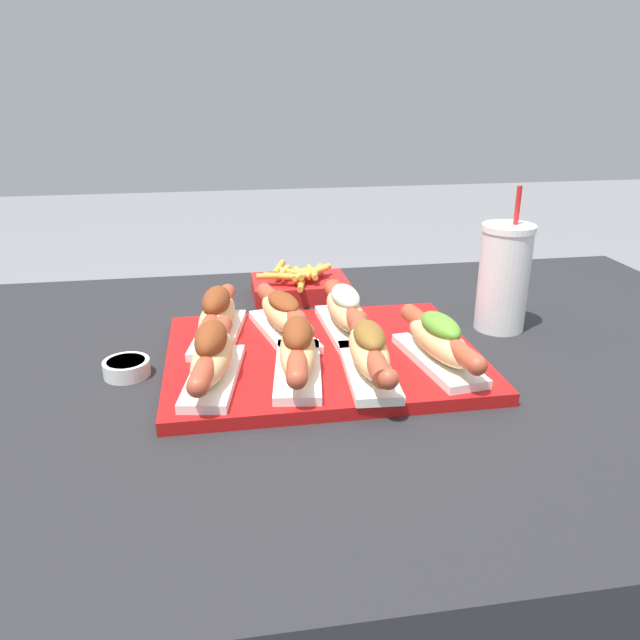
{
  "coord_description": "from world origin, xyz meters",
  "views": [
    {
      "loc": [
        -0.19,
        -0.82,
        1.13
      ],
      "look_at": [
        -0.05,
        0.02,
        0.8
      ],
      "focal_mm": 35.0,
      "sensor_mm": 36.0,
      "label": 1
    }
  ],
  "objects_px": {
    "fries_basket": "(300,286)",
    "hot_dog_5": "(283,315)",
    "hot_dog_1": "(298,350)",
    "sauce_bowl": "(127,366)",
    "hot_dog_0": "(212,356)",
    "drink_cup": "(504,277)",
    "serving_tray": "(322,356)",
    "hot_dog_3": "(439,341)",
    "hot_dog_2": "(371,351)",
    "hot_dog_4": "(217,316)",
    "hot_dog_6": "(345,311)"
  },
  "relations": [
    {
      "from": "hot_dog_5",
      "to": "fries_basket",
      "type": "relative_size",
      "value": 1.22
    },
    {
      "from": "hot_dog_0",
      "to": "hot_dog_5",
      "type": "height_order",
      "value": "hot_dog_0"
    },
    {
      "from": "hot_dog_1",
      "to": "hot_dog_3",
      "type": "bearing_deg",
      "value": 0.06
    },
    {
      "from": "hot_dog_5",
      "to": "drink_cup",
      "type": "bearing_deg",
      "value": 2.32
    },
    {
      "from": "hot_dog_0",
      "to": "hot_dog_3",
      "type": "xyz_separation_m",
      "value": [
        0.31,
        0.0,
        -0.0
      ]
    },
    {
      "from": "hot_dog_4",
      "to": "hot_dog_6",
      "type": "xyz_separation_m",
      "value": [
        0.2,
        -0.01,
        -0.0
      ]
    },
    {
      "from": "serving_tray",
      "to": "sauce_bowl",
      "type": "height_order",
      "value": "sauce_bowl"
    },
    {
      "from": "hot_dog_3",
      "to": "hot_dog_5",
      "type": "distance_m",
      "value": 0.24
    },
    {
      "from": "hot_dog_0",
      "to": "hot_dog_1",
      "type": "height_order",
      "value": "hot_dog_0"
    },
    {
      "from": "sauce_bowl",
      "to": "hot_dog_6",
      "type": "bearing_deg",
      "value": 11.32
    },
    {
      "from": "hot_dog_1",
      "to": "hot_dog_4",
      "type": "bearing_deg",
      "value": 125.84
    },
    {
      "from": "hot_dog_2",
      "to": "hot_dog_4",
      "type": "xyz_separation_m",
      "value": [
        -0.2,
        0.16,
        0.0
      ]
    },
    {
      "from": "serving_tray",
      "to": "hot_dog_2",
      "type": "height_order",
      "value": "hot_dog_2"
    },
    {
      "from": "hot_dog_3",
      "to": "drink_cup",
      "type": "xyz_separation_m",
      "value": [
        0.16,
        0.15,
        0.04
      ]
    },
    {
      "from": "hot_dog_0",
      "to": "hot_dog_5",
      "type": "distance_m",
      "value": 0.18
    },
    {
      "from": "hot_dog_5",
      "to": "sauce_bowl",
      "type": "bearing_deg",
      "value": -164.08
    },
    {
      "from": "hot_dog_1",
      "to": "serving_tray",
      "type": "bearing_deg",
      "value": 57.36
    },
    {
      "from": "hot_dog_0",
      "to": "hot_dog_4",
      "type": "bearing_deg",
      "value": 86.88
    },
    {
      "from": "hot_dog_1",
      "to": "sauce_bowl",
      "type": "relative_size",
      "value": 3.42
    },
    {
      "from": "hot_dog_2",
      "to": "drink_cup",
      "type": "bearing_deg",
      "value": 33.18
    },
    {
      "from": "hot_dog_1",
      "to": "drink_cup",
      "type": "xyz_separation_m",
      "value": [
        0.36,
        0.15,
        0.03
      ]
    },
    {
      "from": "serving_tray",
      "to": "hot_dog_0",
      "type": "bearing_deg",
      "value": -155.33
    },
    {
      "from": "hot_dog_1",
      "to": "hot_dog_4",
      "type": "height_order",
      "value": "hot_dog_4"
    },
    {
      "from": "hot_dog_6",
      "to": "drink_cup",
      "type": "relative_size",
      "value": 0.94
    },
    {
      "from": "serving_tray",
      "to": "fries_basket",
      "type": "height_order",
      "value": "fries_basket"
    },
    {
      "from": "hot_dog_0",
      "to": "fries_basket",
      "type": "xyz_separation_m",
      "value": [
        0.16,
        0.36,
        -0.03
      ]
    },
    {
      "from": "fries_basket",
      "to": "sauce_bowl",
      "type": "bearing_deg",
      "value": -134.63
    },
    {
      "from": "drink_cup",
      "to": "hot_dog_3",
      "type": "bearing_deg",
      "value": -136.31
    },
    {
      "from": "hot_dog_2",
      "to": "hot_dog_4",
      "type": "bearing_deg",
      "value": 141.18
    },
    {
      "from": "hot_dog_4",
      "to": "hot_dog_6",
      "type": "height_order",
      "value": "hot_dog_4"
    },
    {
      "from": "hot_dog_5",
      "to": "hot_dog_2",
      "type": "bearing_deg",
      "value": -57.32
    },
    {
      "from": "hot_dog_0",
      "to": "hot_dog_6",
      "type": "distance_m",
      "value": 0.25
    },
    {
      "from": "hot_dog_1",
      "to": "fries_basket",
      "type": "xyz_separation_m",
      "value": [
        0.05,
        0.36,
        -0.03
      ]
    },
    {
      "from": "serving_tray",
      "to": "hot_dog_3",
      "type": "distance_m",
      "value": 0.17
    },
    {
      "from": "hot_dog_1",
      "to": "hot_dog_3",
      "type": "distance_m",
      "value": 0.2
    },
    {
      "from": "serving_tray",
      "to": "hot_dog_1",
      "type": "distance_m",
      "value": 0.09
    },
    {
      "from": "hot_dog_0",
      "to": "hot_dog_3",
      "type": "bearing_deg",
      "value": 0.4
    },
    {
      "from": "hot_dog_3",
      "to": "fries_basket",
      "type": "relative_size",
      "value": 1.24
    },
    {
      "from": "hot_dog_0",
      "to": "fries_basket",
      "type": "bearing_deg",
      "value": 65.82
    },
    {
      "from": "sauce_bowl",
      "to": "hot_dog_5",
      "type": "bearing_deg",
      "value": 15.92
    },
    {
      "from": "hot_dog_5",
      "to": "drink_cup",
      "type": "height_order",
      "value": "drink_cup"
    },
    {
      "from": "hot_dog_4",
      "to": "hot_dog_6",
      "type": "distance_m",
      "value": 0.2
    },
    {
      "from": "hot_dog_3",
      "to": "hot_dog_4",
      "type": "xyz_separation_m",
      "value": [
        -0.3,
        0.14,
        0.0
      ]
    },
    {
      "from": "hot_dog_2",
      "to": "hot_dog_5",
      "type": "distance_m",
      "value": 0.18
    },
    {
      "from": "hot_dog_3",
      "to": "sauce_bowl",
      "type": "xyz_separation_m",
      "value": [
        -0.43,
        0.07,
        -0.04
      ]
    },
    {
      "from": "hot_dog_1",
      "to": "hot_dog_3",
      "type": "height_order",
      "value": "hot_dog_1"
    },
    {
      "from": "hot_dog_2",
      "to": "drink_cup",
      "type": "xyz_separation_m",
      "value": [
        0.26,
        0.17,
        0.04
      ]
    },
    {
      "from": "hot_dog_4",
      "to": "drink_cup",
      "type": "distance_m",
      "value": 0.46
    },
    {
      "from": "hot_dog_5",
      "to": "hot_dog_6",
      "type": "height_order",
      "value": "hot_dog_6"
    },
    {
      "from": "fries_basket",
      "to": "hot_dog_5",
      "type": "bearing_deg",
      "value": -103.83
    }
  ]
}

